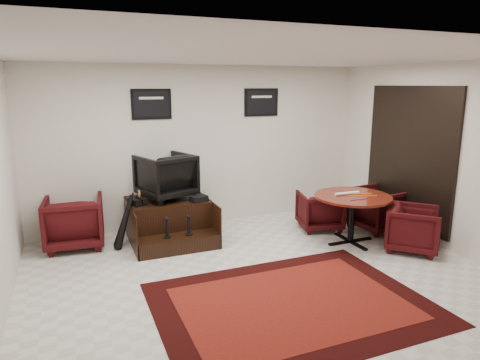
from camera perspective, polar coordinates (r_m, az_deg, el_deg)
name	(u,v)px	position (r m, az deg, el deg)	size (l,w,h in m)	color
ground	(264,277)	(5.76, 3.16, -12.78)	(6.00, 6.00, 0.00)	silver
room_shell	(290,139)	(5.54, 6.67, 5.46)	(6.02, 5.02, 2.81)	silver
area_rug	(292,304)	(5.15, 6.91, -16.04)	(3.08, 2.31, 0.01)	black
shine_podium	(169,221)	(7.05, -9.40, -5.44)	(1.27, 1.30, 0.65)	black
shine_chair	(166,174)	(6.99, -9.88, 0.80)	(0.79, 0.74, 0.81)	black
shoes_pair	(138,201)	(6.79, -13.43, -2.80)	(0.30, 0.33, 0.10)	black
polish_kit	(199,199)	(6.82, -5.51, -2.49)	(0.26, 0.18, 0.09)	black
umbrella_black	(125,220)	(6.74, -15.05, -5.20)	(0.34, 0.13, 0.91)	black
umbrella_hooked	(124,220)	(6.86, -15.24, -5.17)	(0.31, 0.12, 0.85)	black
armchair_side	(74,219)	(7.09, -21.25, -4.92)	(0.85, 0.79, 0.87)	black
meeting_table	(353,201)	(6.92, 14.79, -2.74)	(1.19, 1.19, 0.78)	#480F0A
table_chair_back	(320,209)	(7.56, 10.60, -3.80)	(0.70, 0.65, 0.72)	black
table_chair_window	(377,207)	(7.77, 17.79, -3.41)	(0.78, 0.73, 0.81)	black
table_chair_corner	(414,227)	(6.98, 22.15, -5.77)	(0.73, 0.69, 0.75)	black
paper_roll	(347,193)	(6.90, 14.08, -1.74)	(0.05, 0.05, 0.42)	silver
table_clutter	(360,196)	(6.90, 15.73, -2.01)	(0.57, 0.33, 0.01)	orange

